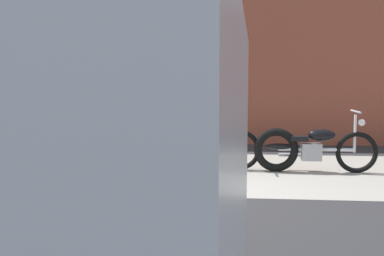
# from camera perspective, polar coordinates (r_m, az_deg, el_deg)

# --- Properties ---
(ground_plane) EXTENTS (80.00, 80.00, 0.00)m
(ground_plane) POSITION_cam_1_polar(r_m,az_deg,el_deg) (6.05, -2.12, -8.55)
(ground_plane) COLOR #2D2D30
(sidewalk_slab) EXTENTS (36.00, 3.50, 0.01)m
(sidewalk_slab) POSITION_cam_1_polar(r_m,az_deg,el_deg) (7.74, -0.49, -5.28)
(sidewalk_slab) COLOR #9E998E
(sidewalk_slab) RESTS_ON ground
(brick_building_wall) EXTENTS (36.00, 0.50, 4.85)m
(brick_building_wall) POSITION_cam_1_polar(r_m,az_deg,el_deg) (11.07, 1.28, 10.73)
(brick_building_wall) COLOR brown
(brick_building_wall) RESTS_ON ground
(motorcycle_red) EXTENTS (1.96, 0.80, 1.03)m
(motorcycle_red) POSITION_cam_1_polar(r_m,az_deg,el_deg) (8.03, -14.29, -2.19)
(motorcycle_red) COLOR black
(motorcycle_red) RESTS_ON ground
(motorcycle_blue) EXTENTS (2.01, 0.58, 1.03)m
(motorcycle_blue) POSITION_cam_1_polar(r_m,az_deg,el_deg) (7.75, 0.06, -2.30)
(motorcycle_blue) COLOR black
(motorcycle_blue) RESTS_ON ground
(motorcycle_black) EXTENTS (2.01, 0.58, 1.03)m
(motorcycle_black) POSITION_cam_1_polar(r_m,az_deg,el_deg) (7.77, 14.06, -2.46)
(motorcycle_black) COLOR black
(motorcycle_black) RESTS_ON ground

